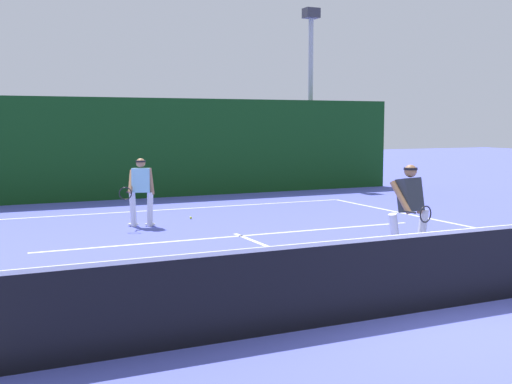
{
  "coord_description": "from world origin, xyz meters",
  "views": [
    {
      "loc": [
        -5.53,
        -6.51,
        2.44
      ],
      "look_at": [
        0.08,
        5.5,
        1.0
      ],
      "focal_mm": 45.84,
      "sensor_mm": 36.0,
      "label": 1
    }
  ],
  "objects_px": {
    "player_far": "(141,189)",
    "player_near": "(410,207)",
    "tennis_ball": "(191,218)",
    "light_pole": "(311,76)"
  },
  "relations": [
    {
      "from": "player_far",
      "to": "light_pole",
      "type": "bearing_deg",
      "value": -119.64
    },
    {
      "from": "player_far",
      "to": "tennis_ball",
      "type": "xyz_separation_m",
      "value": [
        1.42,
        0.6,
        -0.84
      ]
    },
    {
      "from": "tennis_ball",
      "to": "player_far",
      "type": "bearing_deg",
      "value": -157.16
    },
    {
      "from": "player_near",
      "to": "light_pole",
      "type": "bearing_deg",
      "value": -123.46
    },
    {
      "from": "tennis_ball",
      "to": "light_pole",
      "type": "relative_size",
      "value": 0.01
    },
    {
      "from": "player_far",
      "to": "tennis_ball",
      "type": "relative_size",
      "value": 24.13
    },
    {
      "from": "tennis_ball",
      "to": "light_pole",
      "type": "bearing_deg",
      "value": 41.2
    },
    {
      "from": "player_near",
      "to": "light_pole",
      "type": "distance_m",
      "value": 13.41
    },
    {
      "from": "player_far",
      "to": "tennis_ball",
      "type": "height_order",
      "value": "player_far"
    },
    {
      "from": "player_far",
      "to": "player_near",
      "type": "bearing_deg",
      "value": 143.44
    }
  ]
}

